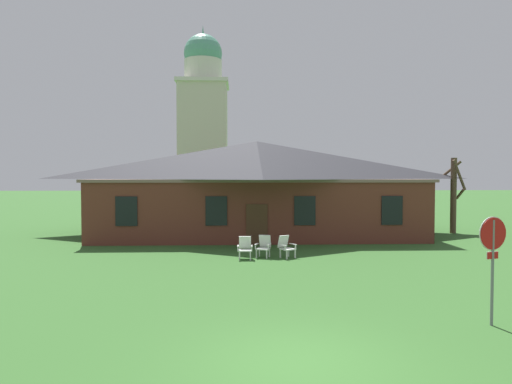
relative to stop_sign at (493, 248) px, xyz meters
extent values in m
plane|color=#336028|center=(-4.86, -1.97, -1.84)|extent=(200.00, 200.00, 0.00)
cube|color=brown|center=(-4.86, 17.80, -0.24)|extent=(18.13, 10.00, 3.20)
cube|color=#795B55|center=(-4.86, 17.80, 1.44)|extent=(18.49, 10.20, 0.16)
pyramid|color=#28282D|center=(-4.86, 17.80, 2.68)|extent=(18.85, 10.40, 2.31)
cube|color=black|center=(-11.66, 12.77, -0.08)|extent=(1.10, 0.06, 1.50)
cube|color=black|center=(-7.13, 12.77, -0.08)|extent=(1.10, 0.06, 1.50)
cube|color=black|center=(-2.59, 12.77, -0.08)|extent=(1.10, 0.06, 1.50)
cube|color=black|center=(1.94, 12.77, -0.08)|extent=(1.10, 0.06, 1.50)
cube|color=#422819|center=(-5.06, 12.77, -0.79)|extent=(1.10, 0.06, 2.10)
cube|color=beige|center=(-9.55, 36.62, 4.52)|extent=(4.80, 4.80, 12.71)
cube|color=silver|center=(-9.55, 36.62, 11.05)|extent=(5.18, 5.18, 0.36)
cylinder|color=silver|center=(-9.55, 36.62, 12.33)|extent=(3.80, 3.80, 2.20)
sphere|color=#569E84|center=(-9.55, 36.62, 14.11)|extent=(3.88, 3.88, 3.88)
cone|color=#569E84|center=(-9.55, 36.62, 16.45)|extent=(0.24, 0.24, 1.00)
cylinder|color=slate|center=(0.00, 0.00, -0.58)|extent=(0.07, 0.07, 2.52)
cylinder|color=white|center=(0.00, 0.01, 0.35)|extent=(0.78, 0.25, 0.81)
cylinder|color=#B71414|center=(0.00, -0.01, 0.35)|extent=(0.73, 0.24, 0.76)
cube|color=#B71414|center=(0.00, 0.00, -0.17)|extent=(0.31, 0.12, 0.16)
cube|color=white|center=(0.00, 0.01, -0.17)|extent=(0.33, 0.11, 0.18)
cube|color=silver|center=(-5.51, 8.55, -1.66)|extent=(0.05, 0.05, 0.36)
cube|color=silver|center=(-5.97, 8.56, -1.66)|extent=(0.05, 0.05, 0.36)
cube|color=silver|center=(-5.49, 8.99, -1.66)|extent=(0.05, 0.05, 0.36)
cube|color=silver|center=(-5.95, 9.00, -1.66)|extent=(0.05, 0.05, 0.36)
cube|color=silver|center=(-5.73, 8.77, -1.45)|extent=(0.55, 0.54, 0.05)
cube|color=silver|center=(-5.72, 9.08, -1.15)|extent=(0.52, 0.21, 0.54)
cube|color=silver|center=(-5.44, 8.74, -1.26)|extent=(0.07, 0.47, 0.03)
cube|color=silver|center=(-5.44, 8.58, -1.37)|extent=(0.04, 0.04, 0.22)
cube|color=silver|center=(-6.02, 8.76, -1.26)|extent=(0.07, 0.47, 0.03)
cube|color=silver|center=(-6.02, 8.60, -1.37)|extent=(0.04, 0.04, 0.22)
cube|color=silver|center=(-4.80, 8.88, -1.66)|extent=(0.06, 0.06, 0.36)
cube|color=silver|center=(-5.23, 9.04, -1.66)|extent=(0.06, 0.06, 0.36)
cube|color=silver|center=(-4.65, 9.30, -1.66)|extent=(0.06, 0.06, 0.36)
cube|color=silver|center=(-5.08, 9.45, -1.66)|extent=(0.06, 0.06, 0.36)
cube|color=silver|center=(-4.94, 9.17, -1.45)|extent=(0.68, 0.67, 0.05)
cube|color=silver|center=(-4.84, 9.46, -1.15)|extent=(0.55, 0.35, 0.54)
cube|color=silver|center=(-4.67, 9.05, -1.26)|extent=(0.21, 0.46, 0.03)
cube|color=silver|center=(-4.73, 8.90, -1.37)|extent=(0.05, 0.05, 0.22)
cube|color=silver|center=(-5.22, 9.25, -1.26)|extent=(0.21, 0.46, 0.03)
cube|color=silver|center=(-5.27, 9.09, -1.37)|extent=(0.05, 0.05, 0.22)
cube|color=silver|center=(-3.56, 8.99, -1.66)|extent=(0.07, 0.07, 0.36)
cube|color=silver|center=(-3.95, 8.74, -1.66)|extent=(0.07, 0.07, 0.36)
cube|color=silver|center=(-3.81, 9.36, -1.66)|extent=(0.07, 0.07, 0.36)
cube|color=silver|center=(-4.19, 9.11, -1.66)|extent=(0.07, 0.07, 0.36)
cube|color=silver|center=(-3.88, 9.05, -1.45)|extent=(0.74, 0.73, 0.05)
cube|color=silver|center=(-4.05, 9.31, -1.15)|extent=(0.53, 0.44, 0.54)
cube|color=silver|center=(-3.62, 9.19, -1.26)|extent=(0.31, 0.42, 0.03)
cube|color=silver|center=(-3.54, 9.06, -1.37)|extent=(0.06, 0.06, 0.22)
cube|color=silver|center=(-4.11, 8.88, -1.26)|extent=(0.31, 0.42, 0.03)
cube|color=silver|center=(-4.02, 8.74, -1.37)|extent=(0.06, 0.06, 0.22)
cylinder|color=brown|center=(7.26, 17.13, 0.49)|extent=(0.36, 0.36, 4.65)
cylinder|color=brown|center=(7.40, 16.70, 1.75)|extent=(1.04, 0.48, 1.87)
cylinder|color=brown|center=(7.69, 17.14, 0.59)|extent=(0.18, 0.96, 0.72)
cylinder|color=brown|center=(7.36, 17.66, 2.13)|extent=(1.20, 0.39, 1.06)
camera|label=1|loc=(-6.02, -10.53, 1.73)|focal=32.14mm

